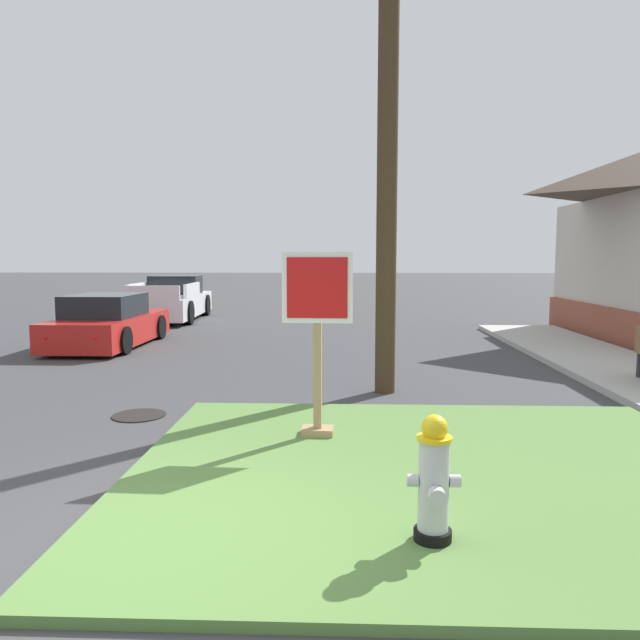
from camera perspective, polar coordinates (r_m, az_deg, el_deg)
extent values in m
plane|color=#3D3D3F|center=(4.86, -16.55, -19.96)|extent=(160.00, 160.00, 0.00)
cube|color=#567F3D|center=(6.08, 11.27, -14.02)|extent=(5.97, 5.02, 0.08)
cylinder|color=black|center=(4.65, 10.67, -19.44)|extent=(0.28, 0.28, 0.08)
cylinder|color=#BCBCC1|center=(4.50, 10.76, -15.20)|extent=(0.22, 0.22, 0.66)
cylinder|color=yellow|center=(4.39, 10.85, -11.01)|extent=(0.25, 0.25, 0.03)
sphere|color=yellow|center=(4.37, 10.87, -10.07)|extent=(0.19, 0.19, 0.19)
cube|color=yellow|center=(4.35, 10.89, -9.18)|extent=(0.04, 0.04, 0.04)
cylinder|color=#BCBCC1|center=(4.47, 8.81, -14.86)|extent=(0.08, 0.09, 0.09)
cylinder|color=#BCBCC1|center=(4.52, 12.72, -14.73)|extent=(0.08, 0.09, 0.09)
cylinder|color=#BCBCC1|center=(4.36, 11.08, -16.16)|extent=(0.12, 0.09, 0.12)
cube|color=#A3845B|center=(6.79, -0.23, -2.62)|extent=(0.09, 0.09, 2.02)
cube|color=#A3845B|center=(7.01, -0.23, -10.51)|extent=(0.37, 0.29, 0.08)
cube|color=white|center=(6.68, -0.27, 3.10)|extent=(0.80, 0.04, 0.80)
cube|color=red|center=(6.66, -0.28, 3.09)|extent=(0.68, 0.04, 0.68)
cylinder|color=black|center=(8.44, -16.86, -8.69)|extent=(0.70, 0.70, 0.02)
cube|color=red|center=(15.16, -19.45, -0.81)|extent=(1.71, 4.08, 0.64)
cube|color=black|center=(14.92, -19.81, 1.24)|extent=(1.47, 1.88, 0.56)
cylinder|color=black|center=(16.64, -20.41, -0.62)|extent=(0.22, 0.62, 0.62)
cylinder|color=black|center=(16.09, -15.11, -0.66)|extent=(0.22, 0.62, 0.62)
cylinder|color=black|center=(14.35, -24.28, -1.76)|extent=(0.22, 0.62, 0.62)
cylinder|color=black|center=(13.71, -18.24, -1.87)|extent=(0.22, 0.62, 0.62)
sphere|color=white|center=(17.18, -18.61, 0.18)|extent=(0.14, 0.14, 0.14)
sphere|color=red|center=(13.55, -24.58, -1.52)|extent=(0.12, 0.12, 0.12)
sphere|color=white|center=(16.85, -15.34, 0.17)|extent=(0.14, 0.14, 0.14)
sphere|color=red|center=(13.12, -20.58, -1.59)|extent=(0.12, 0.12, 0.12)
cube|color=silver|center=(20.96, -13.97, 1.39)|extent=(2.13, 5.17, 0.68)
cube|color=black|center=(21.61, -13.58, 3.23)|extent=(1.71, 1.40, 0.68)
cube|color=silver|center=(20.29, -17.02, 2.74)|extent=(0.21, 2.14, 0.44)
cube|color=silver|center=(19.86, -12.10, 2.81)|extent=(0.21, 2.14, 0.44)
cube|color=silver|center=(18.51, -15.77, 2.49)|extent=(1.69, 0.19, 0.44)
cylinder|color=black|center=(22.65, -15.24, 1.38)|extent=(0.30, 0.77, 0.76)
cylinder|color=black|center=(22.28, -10.87, 1.41)|extent=(0.30, 0.77, 0.76)
cylinder|color=black|center=(19.72, -17.45, 0.66)|extent=(0.30, 0.77, 0.76)
cylinder|color=black|center=(19.29, -12.45, 0.68)|extent=(0.30, 0.77, 0.76)
cylinder|color=#42301E|center=(9.65, 6.52, 21.42)|extent=(0.31, 0.31, 9.37)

